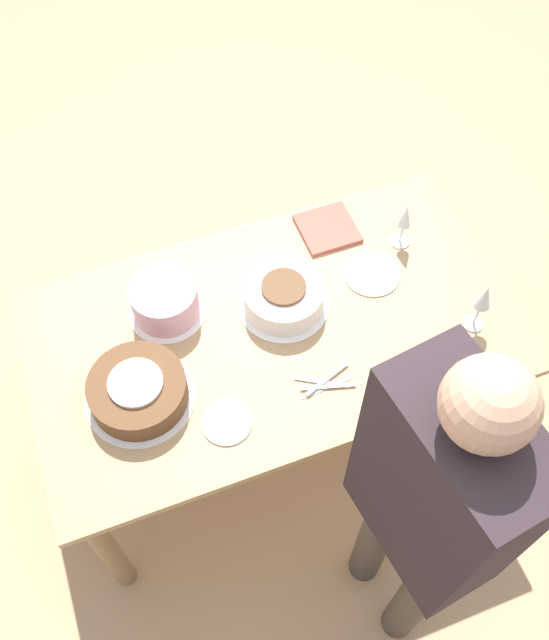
# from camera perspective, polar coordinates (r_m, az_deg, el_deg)

# --- Properties ---
(ground_plane) EXTENTS (12.00, 12.00, 0.00)m
(ground_plane) POSITION_cam_1_polar(r_m,az_deg,el_deg) (2.97, 0.00, -8.55)
(ground_plane) COLOR tan
(dining_table) EXTENTS (1.58, 0.88, 0.77)m
(dining_table) POSITION_cam_1_polar(r_m,az_deg,el_deg) (2.39, 0.00, -2.12)
(dining_table) COLOR tan
(dining_table) RESTS_ON ground_plane
(cake_center_white) EXTENTS (0.30, 0.30, 0.11)m
(cake_center_white) POSITION_cam_1_polar(r_m,az_deg,el_deg) (2.30, 0.72, 1.90)
(cake_center_white) COLOR white
(cake_center_white) RESTS_ON dining_table
(cake_front_chocolate) EXTENTS (0.34, 0.34, 0.10)m
(cake_front_chocolate) POSITION_cam_1_polar(r_m,az_deg,el_deg) (2.17, -10.86, -5.57)
(cake_front_chocolate) COLOR white
(cake_front_chocolate) RESTS_ON dining_table
(cake_back_decorated) EXTENTS (0.26, 0.26, 0.13)m
(cake_back_decorated) POSITION_cam_1_polar(r_m,az_deg,el_deg) (2.30, -8.76, 1.53)
(cake_back_decorated) COLOR white
(cake_back_decorated) RESTS_ON dining_table
(wine_glass_near) EXTENTS (0.07, 0.07, 0.18)m
(wine_glass_near) POSITION_cam_1_polar(r_m,az_deg,el_deg) (2.44, 10.39, 7.93)
(wine_glass_near) COLOR silver
(wine_glass_near) RESTS_ON dining_table
(wine_glass_far) EXTENTS (0.07, 0.07, 0.20)m
(wine_glass_far) POSITION_cam_1_polar(r_m,az_deg,el_deg) (2.27, 16.40, 1.60)
(wine_glass_far) COLOR silver
(wine_glass_far) RESTS_ON dining_table
(dessert_plate_left) EXTENTS (0.15, 0.15, 0.01)m
(dessert_plate_left) POSITION_cam_1_polar(r_m,az_deg,el_deg) (2.14, -3.84, -8.16)
(dessert_plate_left) COLOR beige
(dessert_plate_left) RESTS_ON dining_table
(dessert_plate_right) EXTENTS (0.19, 0.19, 0.01)m
(dessert_plate_right) POSITION_cam_1_polar(r_m,az_deg,el_deg) (2.43, 7.79, 3.71)
(dessert_plate_right) COLOR beige
(dessert_plate_right) RESTS_ON dining_table
(fork_pile) EXTENTS (0.18, 0.10, 0.01)m
(fork_pile) POSITION_cam_1_polar(r_m,az_deg,el_deg) (2.19, 4.13, -5.09)
(fork_pile) COLOR silver
(fork_pile) RESTS_ON dining_table
(napkin_stack) EXTENTS (0.19, 0.19, 0.02)m
(napkin_stack) POSITION_cam_1_polar(r_m,az_deg,el_deg) (2.53, 4.25, 7.31)
(napkin_stack) COLOR #B75B4C
(napkin_stack) RESTS_ON dining_table
(person_cutting) EXTENTS (0.27, 0.43, 1.66)m
(person_cutting) POSITION_cam_1_polar(r_m,az_deg,el_deg) (1.84, 12.37, -14.30)
(person_cutting) COLOR #4C4238
(person_cutting) RESTS_ON ground_plane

